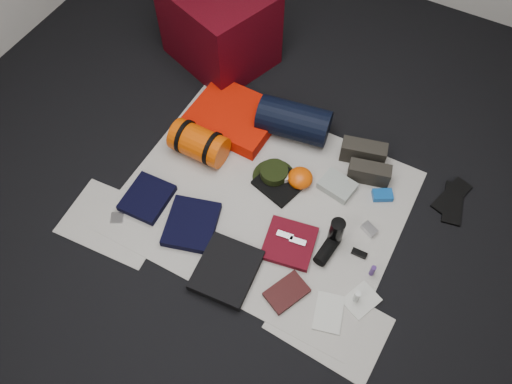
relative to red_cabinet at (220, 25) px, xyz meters
The scene contains 37 objects.
floor 1.29m from the red_cabinet, 48.01° to the right, with size 4.50×4.50×0.02m, color black.
newspaper_mat 1.29m from the red_cabinet, 48.01° to the right, with size 1.60×1.30×0.01m, color silver.
newspaper_sheet_front_left 1.52m from the red_cabinet, 84.60° to the right, with size 0.58×0.40×0.00m, color silver.
newspaper_sheet_front_right 2.09m from the red_cabinet, 43.89° to the right, with size 0.58×0.40×0.00m, color silver.
red_cabinet is the anchor object (origin of this frame).
sleeping_pad 0.66m from the red_cabinet, 51.90° to the right, with size 0.54×0.44×0.10m, color red.
stuff_sack 0.90m from the red_cabinet, 68.43° to the right, with size 0.20×0.20×0.34m, color #D54703.
sack_strap_left 0.87m from the red_cabinet, 74.71° to the right, with size 0.22×0.22×0.03m, color black.
sack_strap_right 0.94m from the red_cabinet, 62.65° to the right, with size 0.22×0.22×0.03m, color black.
navy_duffel 0.88m from the red_cabinet, 27.19° to the right, with size 0.24×0.24×0.45m, color black.
boonie_brim 1.15m from the red_cabinet, 42.94° to the right, with size 0.27×0.27×0.01m, color black.
boonie_crown 1.14m from the red_cabinet, 42.94° to the right, with size 0.17×0.17×0.07m, color black.
hiking_boot_left 1.31m from the red_cabinet, 16.82° to the right, with size 0.27×0.10×0.14m, color #2A2721.
hiking_boot_right 1.43m from the red_cabinet, 20.55° to the right, with size 0.25×0.09×0.13m, color #2A2721.
flip_flop_left 1.91m from the red_cabinet, 12.82° to the right, with size 0.11×0.29×0.02m, color black.
flip_flop_right 1.88m from the red_cabinet, 11.70° to the right, with size 0.11×0.29×0.02m, color black.
trousers_navy_a 1.31m from the red_cabinet, 79.72° to the right, with size 0.25×0.28×0.04m, color black.
trousers_navy_b 1.43m from the red_cabinet, 66.62° to the right, with size 0.28×0.32×0.05m, color black.
trousers_charcoal 1.70m from the red_cabinet, 58.64° to the right, with size 0.31×0.35×0.06m, color black.
black_tshirt 1.21m from the red_cabinet, 42.20° to the right, with size 0.26×0.24×0.03m, color black.
red_shirt 1.60m from the red_cabinet, 45.52° to the right, with size 0.28×0.28×0.04m, color #590915.
orange_stuff_sack 1.23m from the red_cabinet, 36.47° to the right, with size 0.15×0.15×0.10m, color #D54703.
first_aid_pouch 1.38m from the red_cabinet, 28.58° to the right, with size 0.20×0.15×0.05m, color gray.
water_bottle 1.65m from the red_cabinet, 36.73° to the right, with size 0.08×0.08×0.21m, color black.
speaker 1.71m from the red_cabinet, 39.16° to the right, with size 0.07×0.07×0.19m, color black.
compact_camera 1.71m from the red_cabinet, 29.42° to the right, with size 0.09×0.05×0.04m, color silver.
cyan_case 1.59m from the red_cabinet, 21.67° to the right, with size 0.12×0.08×0.04m, color #104FA1.
toiletry_purple 1.92m from the red_cabinet, 34.11° to the right, with size 0.03×0.03×0.08m, color #3E2068.
toiletry_clear 2.01m from the red_cabinet, 38.71° to the right, with size 0.03×0.03×0.09m, color beige.
paperback_book 1.87m from the red_cabinet, 48.74° to the right, with size 0.14×0.22×0.03m, color black.
map_booklet 2.03m from the red_cabinet, 43.38° to the right, with size 0.14×0.21×0.01m, color beige.
map_printout 2.03m from the red_cabinet, 37.90° to the right, with size 0.14×0.18×0.01m, color beige.
sunglasses 1.80m from the red_cabinet, 33.94° to the right, with size 0.09×0.04×0.02m, color black.
key_cluster 1.49m from the red_cabinet, 84.32° to the right, with size 0.07×0.07×0.01m, color silver.
tape_roll 1.19m from the red_cabinet, 40.45° to the right, with size 0.05×0.05×0.04m, color white.
energy_bar_a 1.55m from the red_cabinet, 46.06° to the right, with size 0.10×0.04×0.01m, color silver.
energy_bar_b 1.61m from the red_cabinet, 43.99° to the right, with size 0.10×0.04×0.01m, color silver.
Camera 1 is at (0.68, -1.36, 2.57)m, focal length 35.00 mm.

